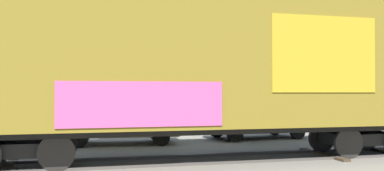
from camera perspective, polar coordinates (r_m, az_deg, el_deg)
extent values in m
plane|color=slate|center=(11.76, -4.61, -10.53)|extent=(260.00, 260.00, 0.00)
cube|color=#4C4742|center=(11.42, 3.24, -10.61)|extent=(59.98, 1.71, 0.08)
cube|color=#4C4742|center=(12.79, 1.30, -9.57)|extent=(59.98, 1.71, 0.08)
cube|color=#423323|center=(11.81, -24.29, -10.22)|extent=(0.31, 2.51, 0.07)
cube|color=#423323|center=(13.60, 17.58, -9.03)|extent=(0.31, 2.51, 0.07)
cube|color=olive|center=(11.99, 2.20, 3.55)|extent=(14.20, 3.38, 3.77)
cube|color=#B2931E|center=(11.77, 17.84, 4.14)|extent=(3.11, 0.11, 2.08)
cube|color=#CC4C8C|center=(10.04, -6.86, -2.57)|extent=(4.02, 0.14, 1.10)
cube|color=black|center=(12.00, 2.21, -5.95)|extent=(13.88, 2.02, 0.20)
cube|color=black|center=(11.68, -22.10, -7.99)|extent=(2.14, 1.41, 0.36)
cylinder|color=black|center=(10.88, -18.15, -8.80)|extent=(0.92, 0.14, 0.92)
cylinder|color=black|center=(12.31, -17.67, -7.89)|extent=(0.92, 0.14, 0.92)
cube|color=black|center=(14.23, 21.89, -6.71)|extent=(2.14, 1.41, 0.36)
cylinder|color=black|center=(13.17, 20.72, -7.41)|extent=(0.92, 0.14, 0.92)
cylinder|color=black|center=(14.37, 17.42, -6.88)|extent=(0.92, 0.14, 0.92)
cylinder|color=black|center=(15.32, 22.89, -6.48)|extent=(0.92, 0.14, 0.92)
cylinder|color=silver|center=(21.76, -21.34, 5.12)|extent=(0.12, 0.12, 8.47)
cube|color=silver|center=(86.16, -14.09, 1.61)|extent=(139.15, 33.63, 11.52)
cube|color=#9E9384|center=(76.73, -15.71, 7.21)|extent=(5.99, 4.80, 2.55)
cube|color=#9E9384|center=(85.12, 10.30, 6.39)|extent=(5.16, 4.21, 2.59)
cone|color=#193D23|center=(83.78, 10.51, 7.34)|extent=(2.50, 2.50, 4.99)
cone|color=#193D23|center=(78.26, -0.97, 7.20)|extent=(1.53, 1.53, 3.07)
cube|color=#9E8966|center=(16.03, -9.81, -5.45)|extent=(4.42, 2.27, 0.75)
cube|color=#2D333D|center=(15.99, -10.16, -2.91)|extent=(2.38, 1.90, 0.68)
cylinder|color=black|center=(17.04, -4.94, -6.46)|extent=(0.66, 0.28, 0.64)
cylinder|color=black|center=(15.26, -4.28, -7.10)|extent=(0.66, 0.28, 0.64)
cylinder|color=black|center=(17.01, -14.78, -6.44)|extent=(0.66, 0.28, 0.64)
cylinder|color=black|center=(15.22, -15.29, -7.09)|extent=(0.66, 0.28, 0.64)
cube|color=black|center=(17.90, 8.83, -5.01)|extent=(4.42, 2.26, 0.73)
cube|color=#2D333D|center=(17.76, 8.27, -2.84)|extent=(2.28, 1.88, 0.64)
cylinder|color=black|center=(19.43, 11.28, -5.76)|extent=(0.66, 0.28, 0.64)
cylinder|color=black|center=(17.94, 14.32, -6.15)|extent=(0.66, 0.28, 0.64)
cylinder|color=black|center=(18.07, 3.39, -6.14)|extent=(0.66, 0.28, 0.64)
cylinder|color=black|center=(16.46, 5.95, -6.65)|extent=(0.66, 0.28, 0.64)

